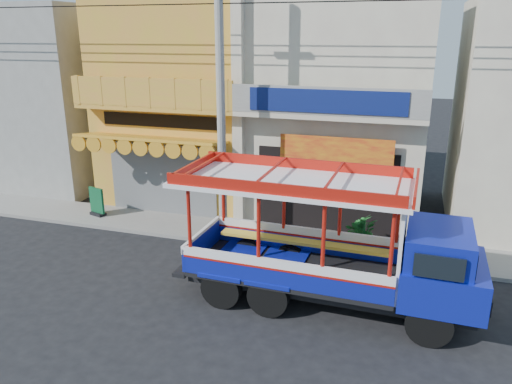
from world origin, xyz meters
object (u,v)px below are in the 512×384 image
Objects in this scene: utility_pole at (225,85)px; potted_plant_c at (364,231)px; potted_plant_a at (359,234)px; potted_plant_b at (358,234)px; green_sign at (97,204)px; songthaew_truck at (349,247)px.

potted_plant_c is (4.25, 0.68, -4.38)m from utility_pole.
potted_plant_c reaches higher than potted_plant_a.
potted_plant_b is at bearing 60.92° from potted_plant_a.
green_sign is 9.59m from potted_plant_c.
utility_pole is 7.00m from green_sign.
green_sign is 0.98× the size of potted_plant_c.
green_sign is 9.48m from potted_plant_a.
utility_pole is 6.15m from songthaew_truck.
utility_pole is 6.05m from potted_plant_a.
potted_plant_b is at bearing -64.34° from potted_plant_c.
green_sign is 1.23× the size of potted_plant_b.
potted_plant_b is at bearing -0.03° from green_sign.
green_sign is at bearing 159.65° from songthaew_truck.
potted_plant_a is (9.48, -0.22, 0.08)m from green_sign.
songthaew_truck is 7.03× the size of green_sign.
potted_plant_b is 0.80× the size of potted_plant_c.
songthaew_truck is 6.92× the size of potted_plant_c.
songthaew_truck is at bearing -132.05° from potted_plant_a.
utility_pole is at bearing 145.38° from songthaew_truck.
utility_pole is at bearing -73.67° from potted_plant_c.
potted_plant_b is (-0.14, 3.54, -1.10)m from songthaew_truck.
utility_pole reaches higher than green_sign.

